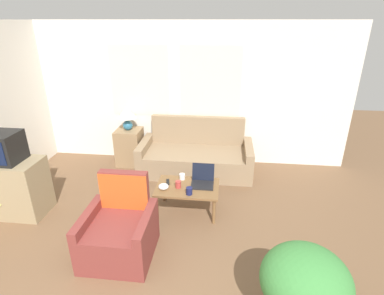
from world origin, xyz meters
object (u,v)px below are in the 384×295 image
Objects in this scene: cup_white at (182,177)px; tv_remote at (168,182)px; couch at (196,157)px; laptop at (203,180)px; coffee_table at (187,189)px; cup_yellow at (189,191)px; potted_plant at (305,284)px; armchair at (120,232)px; cup_navy at (178,184)px; table_lamp at (127,115)px; snack_bowl at (164,187)px; television at (0,147)px.

cup_white is 0.23m from tv_remote.
couch reaches higher than laptop.
coffee_table is 0.23m from cup_yellow.
tv_remote is at bearing 131.20° from potted_plant.
laptop is 2.04m from potted_plant.
armchair reaches higher than potted_plant.
laptop is (0.22, -1.23, 0.21)m from couch.
cup_yellow is at bearing -117.30° from laptop.
couch is 2.42× the size of potted_plant.
cup_yellow is 0.45m from tv_remote.
cup_navy is at bearing 57.11° from armchair.
armchair is at bearing -122.89° from cup_navy.
couch is at bearing -5.64° from table_lamp.
potted_plant reaches higher than snack_bowl.
television is 6.14× the size of cup_white.
tv_remote is (0.03, 0.18, -0.03)m from snack_bowl.
cup_white is 0.38m from snack_bowl.
cup_navy is 0.65× the size of tv_remote.
television is 2.60m from cup_yellow.
television is (-2.48, -1.63, 0.76)m from couch.
cup_yellow is at bearing -69.15° from cup_white.
laptop is 0.33m from cup_white.
armchair is at bearing -126.90° from coffee_table.
armchair reaches higher than laptop.
coffee_table is 8.63× the size of cup_yellow.
table_lamp reaches higher than snack_bowl.
cup_yellow is at bearing -75.99° from coffee_table.
snack_bowl is 0.18m from tv_remote.
television is 0.63× the size of potted_plant.
armchair is 11.07× the size of cup_white.
coffee_table is 2.08m from potted_plant.
table_lamp reaches higher than laptop.
potted_plant is at bearing -50.15° from cup_navy.
snack_bowl is 0.17× the size of potted_plant.
tv_remote is at bearing -146.96° from cup_white.
cup_white is (0.58, 1.12, 0.17)m from armchair.
cup_yellow reaches higher than coffee_table.
television is 2.25m from snack_bowl.
cup_yellow is at bearing 44.02° from armchair.
cup_yellow is 0.43m from cup_white.
cup_white is at bearing 110.85° from cup_yellow.
cup_yellow is 1.88m from potted_plant.
cup_white is (0.02, 0.25, -0.01)m from cup_navy.
coffee_table is (0.69, 0.92, 0.08)m from armchair.
coffee_table is at bearing -89.54° from couch.
couch reaches higher than coffee_table.
television is 2.59m from coffee_table.
armchair is at bearing 158.63° from potted_plant.
laptop is at bearing 8.48° from television.
television is 2.78m from laptop.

